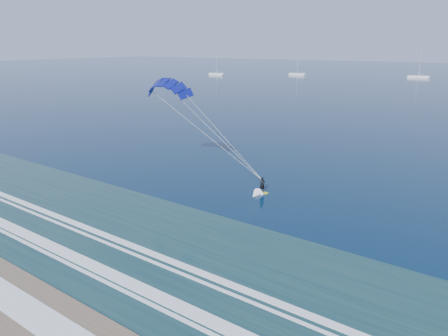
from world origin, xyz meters
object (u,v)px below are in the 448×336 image
kitesurfer_rig (208,127)px  sailboat_0 (216,74)px  sailboat_1 (297,74)px  sailboat_2 (418,77)px

kitesurfer_rig → sailboat_0: bearing=125.5°
sailboat_1 → sailboat_2: size_ratio=0.94×
kitesurfer_rig → sailboat_1: kitesurfer_rig is taller
sailboat_0 → sailboat_2: 109.46m
sailboat_0 → sailboat_1: 46.74m
kitesurfer_rig → sailboat_2: (-10.53, 199.19, -6.56)m
kitesurfer_rig → sailboat_0: (-110.71, 155.06, -6.57)m
sailboat_0 → kitesurfer_rig: bearing=-54.5°
sailboat_0 → sailboat_2: sailboat_2 is taller
sailboat_1 → sailboat_2: sailboat_2 is taller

